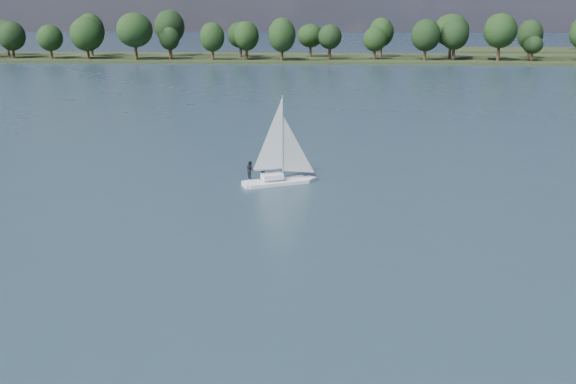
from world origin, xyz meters
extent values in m
plane|color=#233342|center=(0.00, 100.00, 0.00)|extent=(700.00, 700.00, 0.00)
cube|color=black|center=(0.00, 212.00, 0.00)|extent=(660.00, 40.00, 1.50)
cube|color=white|center=(-5.87, 52.93, 0.00)|extent=(7.13, 4.57, 0.82)
cube|color=white|center=(-5.87, 52.93, 0.82)|extent=(2.36, 1.94, 0.51)
cylinder|color=#A8A8AF|center=(-5.87, 52.93, 4.64)|extent=(0.12, 0.12, 8.16)
imported|color=black|center=(-7.25, 53.25, 1.43)|extent=(0.64, 0.76, 1.76)
imported|color=black|center=(-8.52, 52.85, 1.43)|extent=(1.02, 1.08, 1.76)
camera|label=1|loc=(-1.21, -8.16, 16.86)|focal=40.00mm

